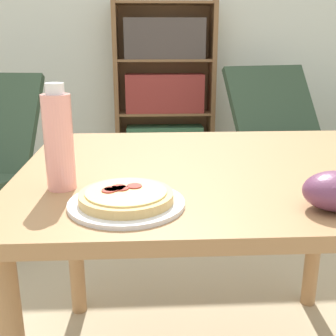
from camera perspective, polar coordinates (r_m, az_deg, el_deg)
name	(u,v)px	position (r m, az deg, el deg)	size (l,w,h in m)	color
wall_back	(155,10)	(3.75, -1.72, 20.63)	(8.00, 0.05, 2.60)	silver
dining_table	(215,200)	(1.22, 6.33, -4.30)	(1.08, 0.89, 0.73)	#A37549
pizza_on_plate	(126,199)	(0.91, -5.67, -4.20)	(0.25, 0.25, 0.04)	white
drink_bottle	(59,141)	(1.01, -14.59, 3.62)	(0.07, 0.07, 0.25)	pink
lounge_chair_far	(282,154)	(3.11, 15.13, 1.90)	(0.79, 0.90, 0.88)	black
bookshelf	(165,91)	(3.61, -0.46, 10.38)	(0.84, 0.26, 1.36)	brown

